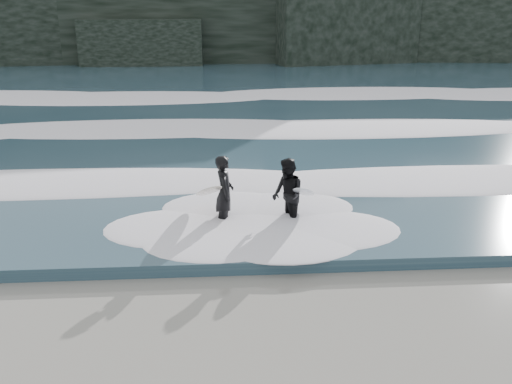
% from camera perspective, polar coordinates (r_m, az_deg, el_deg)
% --- Properties ---
extents(ground, '(120.00, 120.00, 0.00)m').
position_cam_1_polar(ground, '(9.92, 8.01, -16.00)').
color(ground, '#865F5A').
rests_on(ground, ground).
extents(sea, '(90.00, 52.00, 0.30)m').
position_cam_1_polar(sea, '(37.40, -1.03, 10.39)').
color(sea, '#294352').
rests_on(sea, ground).
extents(headland, '(70.00, 9.00, 10.00)m').
position_cam_1_polar(headland, '(53.98, -2.04, 18.14)').
color(headland, black).
rests_on(headland, ground).
extents(foam_near, '(60.00, 3.20, 0.20)m').
position_cam_1_polar(foam_near, '(17.84, 2.29, 1.74)').
color(foam_near, white).
rests_on(foam_near, sea).
extents(foam_mid, '(60.00, 4.00, 0.24)m').
position_cam_1_polar(foam_mid, '(24.58, 0.54, 6.58)').
color(foam_mid, white).
rests_on(foam_mid, sea).
extents(foam_far, '(60.00, 4.80, 0.30)m').
position_cam_1_polar(foam_far, '(33.40, -0.67, 9.90)').
color(foam_far, white).
rests_on(foam_far, sea).
extents(surfer_left, '(1.14, 1.91, 1.94)m').
position_cam_1_polar(surfer_left, '(14.43, -3.39, -0.06)').
color(surfer_left, black).
rests_on(surfer_left, ground).
extents(surfer_right, '(1.40, 1.91, 1.86)m').
position_cam_1_polar(surfer_right, '(14.39, 3.31, -0.27)').
color(surfer_right, black).
rests_on(surfer_right, ground).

